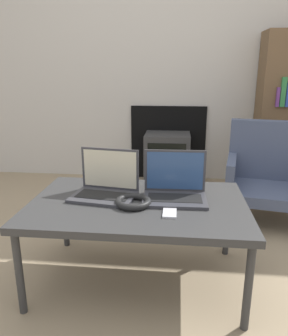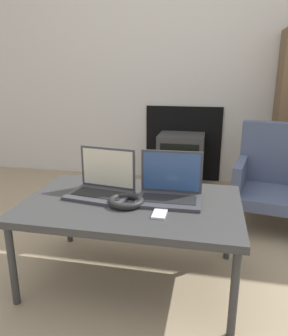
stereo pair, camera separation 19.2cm
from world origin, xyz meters
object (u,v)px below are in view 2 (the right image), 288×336
Objects in this scene: laptop_right at (170,189)px; tv at (181,160)px; armchair at (285,175)px; headphones at (126,201)px; laptop_left at (103,184)px; phone at (160,213)px.

laptop_right is 0.64× the size of tv.
laptop_right is at bearing -120.67° from armchair.
armchair is (0.94, 0.95, -0.10)m from headphones.
laptop_left is 1.94× the size of headphones.
laptop_left is 0.69× the size of tv.
phone is at bearing -115.53° from armchair.
phone is (0.34, -0.19, -0.05)m from laptop_left.
laptop_left is at bearing -132.05° from armchair.
laptop_right is 2.67× the size of phone.
laptop_right is at bearing 8.69° from laptop_left.
headphones is at bearing -27.35° from laptop_left.
headphones is at bearing 156.72° from phone.
phone is at bearing -23.28° from headphones.
headphones is 1.34m from armchair.
armchair is at bearing 53.82° from phone.
laptop_right reaches higher than tv.
laptop_right is 0.20m from phone.
tv is at bearing 92.27° from phone.
armchair reaches higher than headphones.
laptop_left is 0.47× the size of armchair.
phone is (-0.02, -0.20, -0.05)m from laptop_right.
headphones is 0.20m from phone.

